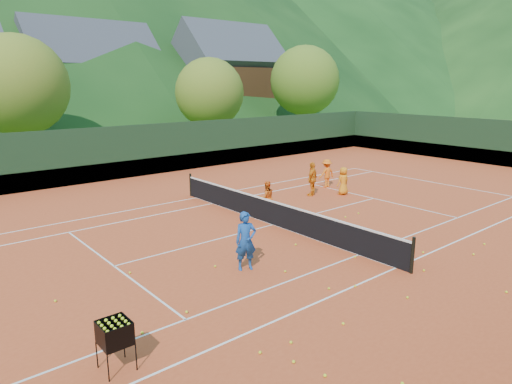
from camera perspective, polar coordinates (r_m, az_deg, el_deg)
ground at (r=17.70m, az=2.15°, el=-4.17°), size 400.00×400.00×0.00m
clay_court at (r=17.70m, az=2.15°, el=-4.13°), size 40.00×24.00×0.02m
coach at (r=13.34m, az=-1.29°, el=-6.14°), size 0.75×0.62×1.75m
student_a at (r=18.96m, az=1.33°, el=-0.71°), size 0.81×0.71×1.39m
student_b at (r=22.16m, az=7.05°, el=1.63°), size 1.04×0.74×1.65m
student_c at (r=22.62m, az=10.85°, el=1.37°), size 0.70×0.48×1.36m
student_d at (r=24.08m, az=8.81°, el=2.32°), size 1.00×0.63×1.48m
tennis_ball_0 at (r=9.28m, az=8.62°, el=-21.74°), size 0.07×0.07×0.07m
tennis_ball_1 at (r=15.77m, az=20.16°, el=-7.09°), size 0.07×0.07×0.07m
tennis_ball_2 at (r=13.81m, az=-15.48°, el=-9.69°), size 0.07×0.07×0.07m
tennis_ball_3 at (r=12.53m, az=18.40°, el=-12.40°), size 0.07×0.07×0.07m
tennis_ball_4 at (r=18.88m, az=11.10°, el=-3.11°), size 0.07×0.07×0.07m
tennis_ball_5 at (r=19.55m, az=12.69°, el=-2.61°), size 0.07×0.07×0.07m
tennis_ball_7 at (r=14.34m, az=20.25°, el=-9.18°), size 0.07×0.07×0.07m
tennis_ball_8 at (r=12.79m, az=12.30°, el=-11.43°), size 0.07×0.07×0.07m
tennis_ball_9 at (r=16.21m, az=25.54°, el=-7.05°), size 0.07×0.07×0.07m
tennis_ball_11 at (r=10.15m, az=4.40°, el=-18.23°), size 0.07×0.07×0.07m
tennis_ball_12 at (r=12.54m, az=9.10°, el=-11.82°), size 0.07×0.07×0.07m
tennis_ball_14 at (r=15.54m, az=4.97°, el=-6.57°), size 0.07×0.07×0.07m
tennis_ball_15 at (r=13.84m, az=28.83°, el=-10.90°), size 0.07×0.07×0.07m
tennis_ball_16 at (r=9.39m, az=17.81°, el=-21.84°), size 0.07×0.07×0.07m
tennis_ball_17 at (r=17.52m, az=12.29°, el=-4.49°), size 0.07×0.07×0.07m
tennis_ball_18 at (r=12.78m, az=-23.79°, el=-12.35°), size 0.07×0.07×0.07m
tennis_ball_19 at (r=10.74m, az=-14.04°, el=-16.69°), size 0.07×0.07×0.07m
tennis_ball_20 at (r=11.37m, az=-8.66°, el=-14.60°), size 0.07×0.07×0.07m
tennis_ball_21 at (r=17.35m, az=26.65°, el=-5.85°), size 0.07×0.07×0.07m
tennis_ball_22 at (r=10.96m, az=10.85°, el=-15.86°), size 0.07×0.07×0.07m
tennis_ball_23 at (r=13.80m, az=-5.14°, el=-9.24°), size 0.07×0.07×0.07m
tennis_ball_24 at (r=13.43m, az=3.67°, el=-9.88°), size 0.07×0.07×0.07m
tennis_ball_25 at (r=14.77m, az=12.28°, el=-7.94°), size 0.07×0.07×0.07m
tennis_ball_26 at (r=9.57m, az=4.73°, el=-20.39°), size 0.07×0.07×0.07m
tennis_ball_27 at (r=17.91m, az=6.93°, el=-3.86°), size 0.07×0.07×0.07m
tennis_ball_28 at (r=9.81m, az=0.51°, el=-19.41°), size 0.07×0.07×0.07m
court_lines at (r=17.70m, az=2.15°, el=-4.09°), size 23.83×11.03×0.00m
tennis_net at (r=17.55m, az=2.17°, el=-2.55°), size 0.10×12.07×1.10m
perimeter_fence at (r=17.36m, az=2.19°, el=-0.18°), size 40.40×24.24×3.00m
ball_hopper at (r=9.40m, az=-17.25°, el=-16.59°), size 0.57×0.57×1.00m
chalet_mid at (r=49.64m, az=-19.81°, el=12.35°), size 12.65×8.82×11.45m
chalet_right at (r=52.80m, az=-3.47°, el=13.42°), size 11.50×8.82×11.91m
tree_b at (r=33.34m, az=-27.73°, el=11.73°), size 6.40×6.40×8.40m
tree_c at (r=38.05m, az=-5.83°, el=12.24°), size 5.60×5.60×7.35m
tree_d at (r=46.54m, az=6.12°, el=13.67°), size 6.80×6.80×8.93m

